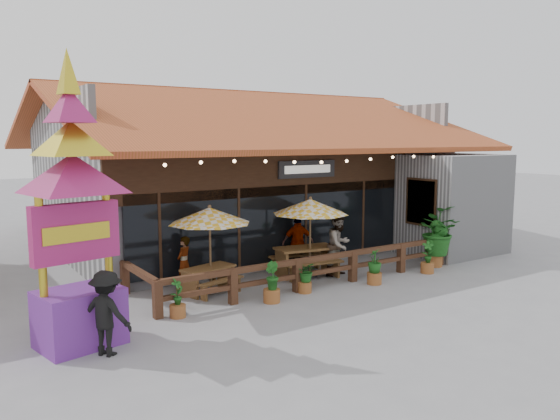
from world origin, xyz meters
TOP-DOWN VIEW (x-y plane):
  - ground at (0.00, 0.00)m, footprint 100.00×100.00m
  - restaurant_building at (0.26, 6.61)m, footprint 15.50×14.73m
  - patio_railing at (-2.25, -0.27)m, footprint 10.00×2.60m
  - umbrella_left at (-4.46, 0.85)m, footprint 2.66×2.66m
  - umbrella_right at (-1.24, 0.61)m, footprint 2.50×2.50m
  - picnic_table_left at (-4.55, 0.80)m, footprint 1.75×1.61m
  - picnic_table_right at (-1.22, 0.87)m, footprint 2.06×1.86m
  - thai_sign_tower at (-8.43, -1.24)m, footprint 2.77×2.77m
  - tropical_plant at (3.00, -0.54)m, footprint 1.68×1.79m
  - diner_a at (-4.94, 1.53)m, footprint 0.64×0.61m
  - diner_b at (-0.39, 0.28)m, footprint 1.09×0.94m
  - diner_c at (-0.99, 1.59)m, footprint 1.12×0.72m
  - pedestrian at (-8.11, -2.03)m, footprint 1.12×1.25m
  - planter_a at (-6.08, -0.69)m, footprint 0.40×0.38m
  - planter_b at (-3.60, -0.92)m, footprint 0.43×0.43m
  - planter_c at (-2.37, -0.68)m, footprint 0.73×0.72m
  - planter_d at (-0.18, -1.08)m, footprint 0.55×0.55m
  - planter_e at (2.11, -1.03)m, footprint 0.43×0.41m

SIDE VIEW (x-z plane):
  - ground at x=0.00m, z-range 0.00..0.00m
  - planter_a at x=-6.08m, z-range -0.07..0.86m
  - planter_e at x=2.11m, z-range -0.08..0.93m
  - picnic_table_left at x=-4.55m, z-range 0.12..0.83m
  - planter_b at x=-3.60m, z-range -0.05..1.01m
  - planter_d at x=-0.18m, z-range -0.02..1.02m
  - planter_c at x=-2.37m, z-range 0.06..0.98m
  - picnic_table_right at x=-1.22m, z-range 0.15..1.03m
  - patio_railing at x=-2.25m, z-range 0.15..1.07m
  - diner_a at x=-4.94m, z-range 0.00..1.48m
  - pedestrian at x=-8.11m, z-range 0.00..1.68m
  - diner_c at x=-0.99m, z-range 0.00..1.77m
  - diner_b at x=-0.39m, z-range 0.00..1.93m
  - tropical_plant at x=3.00m, z-range 0.14..2.13m
  - umbrella_left at x=-4.46m, z-range 0.90..3.31m
  - umbrella_right at x=-1.24m, z-range 0.92..3.38m
  - restaurant_building at x=0.26m, z-range -0.84..5.25m
  - thai_sign_tower at x=-8.43m, z-range 0.18..6.52m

